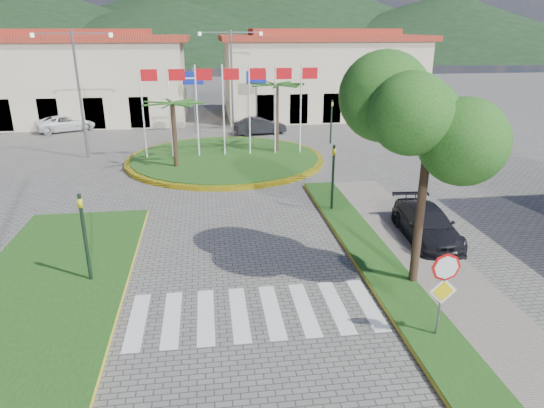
{
  "coord_description": "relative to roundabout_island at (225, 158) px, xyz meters",
  "views": [
    {
      "loc": [
        -1.12,
        -8.61,
        8.11
      ],
      "look_at": [
        1.15,
        8.0,
        2.01
      ],
      "focal_mm": 32.0,
      "sensor_mm": 36.0,
      "label": 1
    }
  ],
  "objects": [
    {
      "name": "hill_far_east",
      "position": [
        70.0,
        113.0,
        8.82
      ],
      "size": [
        120.0,
        120.0,
        18.0
      ],
      "primitive_type": "cone",
      "color": "black",
      "rests_on": "ground"
    },
    {
      "name": "verge_right",
      "position": [
        4.8,
        -20.0,
        -0.09
      ],
      "size": [
        1.6,
        28.0,
        0.18
      ],
      "primitive_type": "cube",
      "color": "#1D4915",
      "rests_on": "ground"
    },
    {
      "name": "median_left",
      "position": [
        -6.5,
        -16.0,
        -0.09
      ],
      "size": [
        5.0,
        14.0,
        0.18
      ],
      "primitive_type": "cube",
      "color": "#1D4915",
      "rests_on": "ground"
    },
    {
      "name": "street_lamp_west",
      "position": [
        -9.0,
        2.0,
        4.32
      ],
      "size": [
        4.8,
        0.16,
        8.0
      ],
      "color": "slate",
      "rests_on": "ground"
    },
    {
      "name": "stop_sign",
      "position": [
        4.9,
        -20.04,
        1.61
      ],
      "size": [
        0.8,
        0.11,
        2.65
      ],
      "color": "slate",
      "rests_on": "ground"
    },
    {
      "name": "car_dark_a",
      "position": [
        -5.17,
        14.09,
        0.4
      ],
      "size": [
        3.67,
        2.47,
        1.16
      ],
      "primitive_type": "imported",
      "rotation": [
        0.0,
        0.0,
        1.92
      ],
      "color": "black",
      "rests_on": "ground"
    },
    {
      "name": "building_right",
      "position": [
        10.0,
        16.0,
        3.73
      ],
      "size": [
        19.08,
        9.54,
        8.05
      ],
      "color": "beige",
      "rests_on": "ground"
    },
    {
      "name": "crosswalk",
      "position": [
        -0.0,
        -18.0,
        -0.17
      ],
      "size": [
        8.0,
        3.0,
        0.01
      ],
      "primitive_type": "cube",
      "color": "silver",
      "rests_on": "ground"
    },
    {
      "name": "hill_far_mid",
      "position": [
        15.0,
        138.0,
        14.82
      ],
      "size": [
        180.0,
        180.0,
        30.0
      ],
      "primitive_type": "cone",
      "color": "black",
      "rests_on": "ground"
    },
    {
      "name": "hill_far_west",
      "position": [
        -55.0,
        118.0,
        10.82
      ],
      "size": [
        140.0,
        140.0,
        22.0
      ],
      "primitive_type": "cone",
      "color": "black",
      "rests_on": "ground"
    },
    {
      "name": "car_dark_b",
      "position": [
        3.18,
        8.0,
        0.5
      ],
      "size": [
        4.29,
        2.14,
        1.35
      ],
      "primitive_type": "imported",
      "rotation": [
        0.0,
        0.0,
        1.75
      ],
      "color": "black",
      "rests_on": "ground"
    },
    {
      "name": "deciduous_tree",
      "position": [
        5.5,
        -17.0,
        5.0
      ],
      "size": [
        3.6,
        3.6,
        6.8
      ],
      "color": "black",
      "rests_on": "ground"
    },
    {
      "name": "traffic_light_left",
      "position": [
        -5.2,
        -15.5,
        1.77
      ],
      "size": [
        0.15,
        0.18,
        3.2
      ],
      "color": "black",
      "rests_on": "ground"
    },
    {
      "name": "white_van",
      "position": [
        -12.66,
        11.48,
        0.48
      ],
      "size": [
        5.23,
        3.96,
        1.32
      ],
      "primitive_type": "imported",
      "rotation": [
        0.0,
        0.0,
        2.0
      ],
      "color": "white",
      "rests_on": "ground"
    },
    {
      "name": "direction_sign_west",
      "position": [
        -2.0,
        8.97,
        3.35
      ],
      "size": [
        1.6,
        0.14,
        5.2
      ],
      "color": "slate",
      "rests_on": "ground"
    },
    {
      "name": "sidewalk_right",
      "position": [
        6.0,
        -20.0,
        -0.1
      ],
      "size": [
        4.0,
        28.0,
        0.15
      ],
      "primitive_type": "cube",
      "color": "gray",
      "rests_on": "ground"
    },
    {
      "name": "roundabout_island",
      "position": [
        0.0,
        0.0,
        0.0
      ],
      "size": [
        12.7,
        12.7,
        6.0
      ],
      "color": "yellow",
      "rests_on": "ground"
    },
    {
      "name": "traffic_light_right",
      "position": [
        4.5,
        -10.0,
        1.77
      ],
      "size": [
        0.15,
        0.18,
        3.2
      ],
      "color": "black",
      "rests_on": "ground"
    },
    {
      "name": "hill_near_back",
      "position": [
        -10.0,
        108.0,
        7.82
      ],
      "size": [
        110.0,
        110.0,
        16.0
      ],
      "primitive_type": "cone",
      "color": "black",
      "rests_on": "ground"
    },
    {
      "name": "street_lamp_centre",
      "position": [
        1.0,
        8.0,
        4.32
      ],
      "size": [
        4.8,
        0.16,
        8.0
      ],
      "color": "slate",
      "rests_on": "ground"
    },
    {
      "name": "building_left",
      "position": [
        -14.0,
        16.0,
        3.73
      ],
      "size": [
        23.32,
        9.54,
        8.05
      ],
      "color": "beige",
      "rests_on": "ground"
    },
    {
      "name": "direction_sign_east",
      "position": [
        3.0,
        8.97,
        3.35
      ],
      "size": [
        1.6,
        0.14,
        5.2
      ],
      "color": "slate",
      "rests_on": "ground"
    },
    {
      "name": "traffic_light_far",
      "position": [
        8.0,
        4.0,
        1.77
      ],
      "size": [
        0.18,
        0.15,
        3.2
      ],
      "color": "black",
      "rests_on": "ground"
    },
    {
      "name": "car_side_right",
      "position": [
        7.5,
        -13.56,
        0.49
      ],
      "size": [
        2.24,
        4.76,
        1.34
      ],
      "primitive_type": "imported",
      "rotation": [
        0.0,
        0.0,
        -0.08
      ],
      "color": "black",
      "rests_on": "ground"
    }
  ]
}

